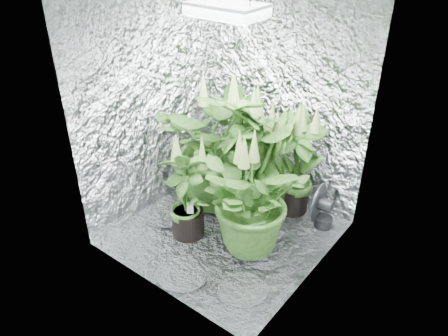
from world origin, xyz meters
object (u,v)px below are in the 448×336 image
Objects in this scene: plant_b at (296,165)px; plant_d at (242,160)px; grow_lamp at (227,10)px; plant_c at (269,166)px; plant_f at (187,194)px; plant_a at (223,145)px; plant_e at (246,198)px; circulation_fan at (321,209)px.

plant_b is 0.84× the size of plant_d.
plant_b is at bearing 67.16° from grow_lamp.
plant_c is 0.77m from plant_f.
plant_f is (-0.35, -0.69, -0.07)m from plant_c.
plant_d is (-0.31, -0.37, 0.10)m from plant_b.
plant_a is 1.34× the size of plant_e.
grow_lamp is 0.49× the size of plant_c.
plant_c reaches higher than plant_e.
plant_e is 2.59× the size of circulation_fan.
plant_a reaches higher than circulation_fan.
plant_b is 2.62× the size of circulation_fan.
plant_b is at bearing 165.56° from circulation_fan.
plant_a is at bearing 164.55° from plant_d.
grow_lamp is 1.28m from plant_d.
plant_b is 1.01× the size of plant_c.
plant_a reaches higher than plant_e.
circulation_fan is (0.83, 0.79, -0.24)m from plant_f.
plant_d is 0.43m from plant_e.
plant_f is at bearing -140.23° from grow_lamp.
plant_c is (0.10, 0.48, -1.35)m from grow_lamp.
plant_a is 0.68m from plant_e.
plant_d is 0.81m from circulation_fan.
plant_b is 0.44m from circulation_fan.
plant_e is 1.13× the size of plant_f.
plant_c is at bearing -172.34° from circulation_fan.
plant_b is 0.23m from plant_c.
plant_b is at bearing 49.94° from plant_d.
plant_e is 0.51m from plant_f.
plant_a is at bearing 95.90° from plant_f.
grow_lamp reaches higher than plant_c.
plant_b is at bearing 58.61° from plant_f.
circulation_fan is at bearing 45.43° from grow_lamp.
plant_c is at bearing 78.07° from grow_lamp.
plant_c reaches higher than circulation_fan.
circulation_fan is at bearing 43.85° from plant_f.
circulation_fan is (0.48, 0.11, -0.31)m from plant_c.
plant_f is (-0.52, -0.84, -0.07)m from plant_b.
plant_f reaches higher than circulation_fan.
plant_c is at bearing -136.49° from plant_b.
circulation_fan is (0.88, 0.24, -0.44)m from plant_a.
grow_lamp is 0.48× the size of plant_b.
plant_e is (0.54, -0.39, -0.13)m from plant_a.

